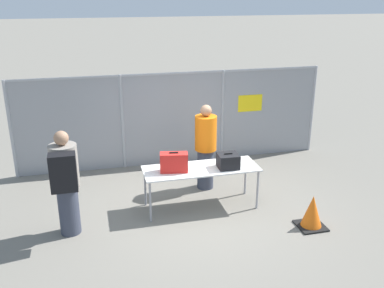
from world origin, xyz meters
TOP-DOWN VIEW (x-y plane):
  - ground_plane at (0.00, 0.00)m, footprint 120.00×120.00m
  - fence_section at (0.02, 2.35)m, footprint 7.08×0.07m
  - inspection_table at (0.03, 0.05)m, footprint 2.12×0.75m
  - suitcase_red at (-0.48, 0.02)m, footprint 0.52×0.30m
  - suitcase_black at (0.51, -0.05)m, footprint 0.38×0.36m
  - traveler_hooded at (-2.33, -0.36)m, footprint 0.45×0.69m
  - security_worker_near at (0.34, 0.85)m, footprint 0.44×0.44m
  - utility_trailer at (0.96, 4.90)m, footprint 3.62×2.21m
  - traffic_cone at (1.69, -1.11)m, footprint 0.47×0.47m

SIDE VIEW (x-z plane):
  - ground_plane at x=0.00m, z-range 0.00..0.00m
  - traffic_cone at x=1.69m, z-range -0.02..0.57m
  - utility_trailer at x=0.96m, z-range 0.06..0.75m
  - inspection_table at x=0.03m, z-range 0.34..1.13m
  - security_worker_near at x=0.34m, z-range 0.03..1.79m
  - suitcase_black at x=0.51m, z-range 0.78..1.07m
  - suitcase_red at x=-0.48m, z-range 0.78..1.15m
  - traveler_hooded at x=-2.33m, z-range 0.09..1.89m
  - fence_section at x=0.02m, z-range 0.05..2.19m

